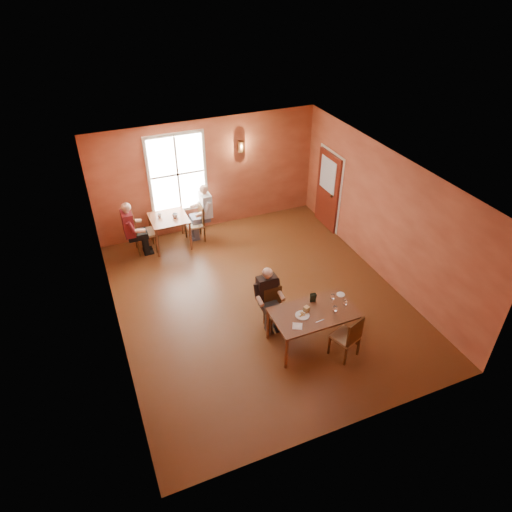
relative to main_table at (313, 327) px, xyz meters
name	(u,v)px	position (x,y,z in m)	size (l,w,h in m)	color
ground	(259,300)	(-0.47, 1.57, -0.38)	(6.00, 7.00, 0.01)	brown
wall_back	(208,176)	(-0.47, 5.07, 1.12)	(6.00, 0.04, 3.00)	brown
wall_front	(354,365)	(-0.47, -1.93, 1.12)	(6.00, 0.04, 3.00)	brown
wall_left	(109,277)	(-3.47, 1.57, 1.12)	(0.04, 7.00, 3.00)	brown
wall_right	(383,215)	(2.53, 1.57, 1.12)	(0.04, 7.00, 3.00)	brown
ceiling	(260,175)	(-0.47, 1.57, 2.62)	(6.00, 7.00, 0.04)	white
window	(178,174)	(-1.27, 5.02, 1.32)	(1.36, 0.10, 1.96)	white
door	(327,191)	(2.47, 3.87, 0.67)	(0.12, 1.04, 2.10)	maroon
wall_sconce	(241,146)	(0.43, 4.97, 1.82)	(0.16, 0.16, 0.28)	brown
main_table	(313,327)	(0.00, 0.00, 0.00)	(1.64, 0.92, 0.77)	brown
chair_diner_main	(276,310)	(-0.50, 0.65, 0.06)	(0.39, 0.39, 0.89)	#5A3618
diner_main	(277,303)	(-0.50, 0.62, 0.27)	(0.52, 0.52, 1.30)	#352519
chair_empty	(345,336)	(0.38, -0.54, 0.10)	(0.43, 0.43, 0.97)	brown
plate_food	(302,315)	(-0.26, -0.01, 0.40)	(0.27, 0.27, 0.04)	silver
sandwich	(306,310)	(-0.15, 0.06, 0.44)	(0.09, 0.09, 0.11)	tan
goblet_a	(332,298)	(0.46, 0.13, 0.48)	(0.08, 0.08, 0.19)	silver
goblet_b	(345,303)	(0.60, -0.10, 0.47)	(0.07, 0.07, 0.18)	white
goblet_c	(335,310)	(0.32, -0.19, 0.48)	(0.08, 0.08, 0.20)	silver
menu_stand	(313,298)	(0.11, 0.28, 0.48)	(0.12, 0.06, 0.19)	black
knife	(320,321)	(-0.03, -0.26, 0.39)	(0.19, 0.02, 0.00)	silver
napkin	(297,326)	(-0.48, -0.22, 0.39)	(0.18, 0.18, 0.01)	white
side_plate	(341,295)	(0.72, 0.25, 0.39)	(0.16, 0.16, 0.01)	white
second_table	(170,231)	(-1.73, 4.50, 0.02)	(0.92, 0.92, 0.82)	brown
chair_diner_white	(194,223)	(-1.08, 4.50, 0.11)	(0.44, 0.44, 1.00)	#452618
diner_white	(195,216)	(-1.05, 4.50, 0.34)	(0.58, 0.58, 1.44)	silver
chair_diner_maroon	(144,232)	(-2.38, 4.50, 0.16)	(0.48, 0.48, 1.08)	#3F2A15
diner_maroon	(142,226)	(-2.41, 4.50, 0.33)	(0.57, 0.57, 1.43)	maroon
cup_a	(175,216)	(-1.57, 4.43, 0.49)	(0.14, 0.14, 0.11)	white
cup_b	(160,216)	(-1.93, 4.59, 0.48)	(0.11, 0.11, 0.10)	silver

